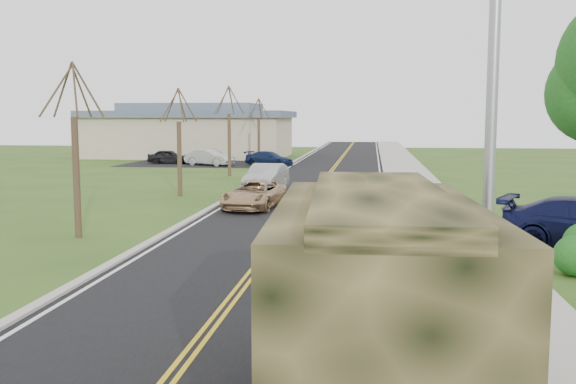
# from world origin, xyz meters

# --- Properties ---
(ground) EXTENTS (160.00, 160.00, 0.00)m
(ground) POSITION_xyz_m (0.00, 0.00, 0.00)
(ground) COLOR #2E4918
(ground) RESTS_ON ground
(road) EXTENTS (8.00, 120.00, 0.01)m
(road) POSITION_xyz_m (0.00, 40.00, 0.01)
(road) COLOR black
(road) RESTS_ON ground
(curb_right) EXTENTS (0.30, 120.00, 0.12)m
(curb_right) POSITION_xyz_m (4.15, 40.00, 0.06)
(curb_right) COLOR #9E998E
(curb_right) RESTS_ON ground
(sidewalk_right) EXTENTS (3.20, 120.00, 0.10)m
(sidewalk_right) POSITION_xyz_m (5.90, 40.00, 0.05)
(sidewalk_right) COLOR #9E998E
(sidewalk_right) RESTS_ON ground
(curb_left) EXTENTS (0.30, 120.00, 0.10)m
(curb_left) POSITION_xyz_m (-4.15, 40.00, 0.05)
(curb_left) COLOR #9E998E
(curb_left) RESTS_ON ground
(street_light) EXTENTS (1.65, 0.22, 8.00)m
(street_light) POSITION_xyz_m (4.90, -0.50, 4.43)
(street_light) COLOR gray
(street_light) RESTS_ON ground
(bare_tree_a) EXTENTS (1.93, 2.26, 6.08)m
(bare_tree_a) POSITION_xyz_m (-7.00, 10.00, 2.63)
(bare_tree_a) COLOR #38281C
(bare_tree_a) RESTS_ON ground
(bare_tree_b) EXTENTS (1.83, 2.14, 5.73)m
(bare_tree_b) POSITION_xyz_m (-7.00, 22.00, 2.48)
(bare_tree_b) COLOR #38281C
(bare_tree_b) RESTS_ON ground
(bare_tree_c) EXTENTS (2.04, 2.39, 6.42)m
(bare_tree_c) POSITION_xyz_m (-7.00, 34.00, 2.78)
(bare_tree_c) COLOR #38281C
(bare_tree_c) RESTS_ON ground
(bare_tree_d) EXTENTS (1.88, 2.20, 5.91)m
(bare_tree_d) POSITION_xyz_m (-7.00, 46.00, 2.55)
(bare_tree_d) COLOR #38281C
(bare_tree_d) RESTS_ON ground
(commercial_building) EXTENTS (25.50, 21.50, 5.65)m
(commercial_building) POSITION_xyz_m (-15.98, 55.97, 2.69)
(commercial_building) COLOR tan
(commercial_building) RESTS_ON ground
(military_truck) EXTENTS (2.68, 6.81, 3.33)m
(military_truck) POSITION_xyz_m (3.21, -2.82, 1.91)
(military_truck) COLOR black
(military_truck) RESTS_ON ground
(suv_champagne) EXTENTS (2.69, 4.88, 1.29)m
(suv_champagne) POSITION_xyz_m (-2.22, 17.94, 0.65)
(suv_champagne) COLOR tan
(suv_champagne) RESTS_ON ground
(sedan_silver) EXTENTS (2.03, 4.87, 1.57)m
(sedan_silver) POSITION_xyz_m (-2.77, 24.65, 0.78)
(sedan_silver) COLOR #ACABB0
(sedan_silver) RESTS_ON ground
(lot_car_dark) EXTENTS (3.84, 1.72, 1.28)m
(lot_car_dark) POSITION_xyz_m (-15.15, 45.22, 0.64)
(lot_car_dark) COLOR black
(lot_car_dark) RESTS_ON ground
(lot_car_silver) EXTENTS (4.72, 3.12, 1.47)m
(lot_car_silver) POSITION_xyz_m (-10.90, 43.47, 0.74)
(lot_car_silver) COLOR #B2B1B7
(lot_car_silver) RESTS_ON ground
(lot_car_navy) EXTENTS (4.65, 2.97, 1.26)m
(lot_car_navy) POSITION_xyz_m (-5.72, 44.03, 0.63)
(lot_car_navy) COLOR #101D3D
(lot_car_navy) RESTS_ON ground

